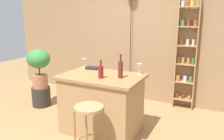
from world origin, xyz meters
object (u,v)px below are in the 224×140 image
at_px(bottle_vinegar, 121,69).
at_px(bottle_sauce_amber, 101,72).
at_px(spice_shelf, 187,53).
at_px(plant_stool, 41,96).
at_px(wine_glass_left, 139,67).
at_px(bar_stool, 89,119).
at_px(potted_plant, 39,64).
at_px(wine_glass_center, 85,61).
at_px(cookbook, 93,68).

bearing_deg(bottle_vinegar, bottle_sauce_amber, -151.58).
bearing_deg(spice_shelf, plant_stool, -155.75).
relative_size(bottle_vinegar, wine_glass_left, 2.05).
relative_size(bar_stool, wine_glass_left, 4.12).
bearing_deg(plant_stool, bar_stool, -29.81).
bearing_deg(potted_plant, bottle_vinegar, -10.94).
relative_size(plant_stool, bottle_sauce_amber, 1.49).
bearing_deg(wine_glass_center, spice_shelf, 40.49).
distance_m(potted_plant, wine_glass_center, 1.12).
distance_m(bar_stool, bottle_vinegar, 0.83).
bearing_deg(wine_glass_center, bottle_sauce_amber, -37.36).
bearing_deg(bottle_sauce_amber, bottle_vinegar, 28.42).
height_order(bottle_sauce_amber, bottle_vinegar, bottle_vinegar).
distance_m(plant_stool, wine_glass_center, 1.38).
xyz_separation_m(potted_plant, wine_glass_left, (2.05, -0.06, 0.17)).
bearing_deg(cookbook, plant_stool, 171.59).
distance_m(bottle_sauce_amber, bottle_vinegar, 0.28).
relative_size(plant_stool, potted_plant, 0.49).
distance_m(plant_stool, bottle_vinegar, 2.09).
bearing_deg(wine_glass_center, plant_stool, 175.62).
bearing_deg(plant_stool, wine_glass_left, -1.62).
distance_m(bottle_sauce_amber, wine_glass_center, 0.68).
xyz_separation_m(plant_stool, bottle_vinegar, (1.88, -0.36, 0.83)).
bearing_deg(bar_stool, wine_glass_center, 125.21).
xyz_separation_m(bottle_sauce_amber, bottle_vinegar, (0.24, 0.13, 0.03)).
distance_m(spice_shelf, cookbook, 1.78).
xyz_separation_m(bar_stool, plant_stool, (-1.75, 1.00, -0.32)).
height_order(spice_shelf, bottle_vinegar, spice_shelf).
height_order(bar_stool, potted_plant, potted_plant).
relative_size(bar_stool, wine_glass_center, 4.12).
bearing_deg(bottle_vinegar, bar_stool, -101.94).
distance_m(bottle_vinegar, wine_glass_center, 0.83).
distance_m(bottle_sauce_amber, cookbook, 0.59).
bearing_deg(bottle_vinegar, wine_glass_center, 160.32).
distance_m(bar_stool, cookbook, 1.14).
bearing_deg(cookbook, potted_plant, 171.59).
bearing_deg(wine_glass_left, bar_stool, -107.92).
relative_size(spice_shelf, bottle_sauce_amber, 8.21).
xyz_separation_m(spice_shelf, wine_glass_center, (-1.44, -1.23, -0.07)).
distance_m(spice_shelf, bottle_vinegar, 1.64).
xyz_separation_m(plant_stool, wine_glass_center, (1.10, -0.08, 0.82)).
height_order(spice_shelf, wine_glass_left, spice_shelf).
height_order(potted_plant, cookbook, potted_plant).
distance_m(wine_glass_left, wine_glass_center, 0.95).
height_order(potted_plant, bottle_vinegar, bottle_vinegar).
relative_size(bar_stool, potted_plant, 0.89).
xyz_separation_m(wine_glass_center, cookbook, (0.14, 0.02, -0.10)).
relative_size(spice_shelf, wine_glass_left, 12.64).
bearing_deg(bar_stool, wine_glass_left, 72.08).
height_order(bottle_sauce_amber, cookbook, bottle_sauce_amber).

